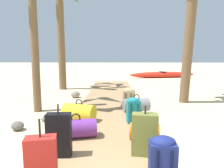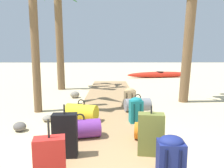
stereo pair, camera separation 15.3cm
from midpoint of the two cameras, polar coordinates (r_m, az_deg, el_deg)
ground_plane at (r=5.41m, az=-1.25°, el=-7.95°), size 60.00×60.00×0.00m
boardwalk at (r=6.31m, az=-1.15°, el=-5.20°), size 1.63×9.46×0.08m
backpack_teal at (r=4.43m, az=5.52°, el=-6.83°), size 0.29×0.26×0.54m
backpack_navy at (r=2.67m, az=13.96°, el=-18.00°), size 0.32×0.27×0.49m
suitcase_red at (r=2.59m, az=-18.14°, el=-18.95°), size 0.37×0.24×0.73m
duffel_bag_orange at (r=3.65m, az=8.86°, el=-12.49°), size 0.53×0.37×0.39m
duffel_bag_yellow at (r=4.60m, az=-9.20°, el=-7.60°), size 0.75×0.55×0.47m
duffel_bag_purple at (r=3.72m, az=-9.82°, el=-11.85°), size 0.74×0.46×0.43m
backpack_tan at (r=5.76m, az=4.10°, el=-3.44°), size 0.34×0.28×0.50m
suitcase_olive at (r=3.10m, az=9.01°, el=-13.22°), size 0.39×0.24×0.71m
duffel_bag_grey at (r=5.33m, az=6.10°, el=-5.56°), size 0.69×0.43×0.43m
suitcase_black at (r=3.08m, az=-14.00°, el=-13.32°), size 0.34×0.18×0.75m
palm_tree_far_left at (r=9.26m, az=-15.02°, el=20.33°), size 2.06×2.27×4.54m
kayak at (r=13.65m, az=12.44°, el=2.51°), size 4.24×1.22×0.38m
rock_left_far at (r=5.03m, az=-17.75°, el=-8.80°), size 0.33×0.34×0.13m
rock_left_mid at (r=7.35m, az=-10.60°, el=-2.81°), size 0.32×0.28×0.23m
rock_left_near at (r=4.62m, az=-24.55°, el=-10.42°), size 0.36×0.35×0.18m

